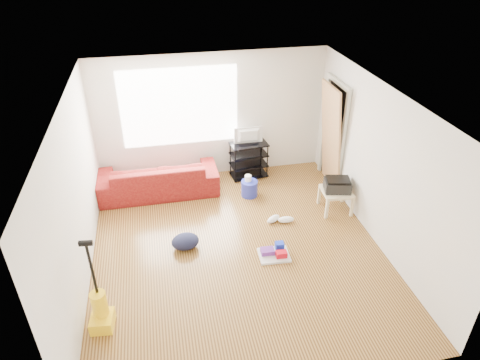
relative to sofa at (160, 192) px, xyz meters
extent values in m
cube|color=#472D13|center=(1.13, -1.95, 0.00)|extent=(4.50, 5.00, 0.01)
cube|color=white|center=(1.13, -1.95, 2.50)|extent=(4.50, 5.00, 0.01)
cube|color=silver|center=(1.13, 0.55, 1.25)|extent=(4.50, 0.01, 2.50)
cube|color=silver|center=(1.13, -4.45, 1.25)|extent=(4.50, 0.01, 2.50)
cube|color=silver|center=(-1.12, -1.95, 1.25)|extent=(0.01, 5.00, 2.50)
cube|color=silver|center=(3.38, -1.95, 1.25)|extent=(0.01, 5.00, 2.50)
cube|color=white|center=(0.53, 0.53, 1.50)|extent=(2.20, 0.01, 1.50)
cube|color=silver|center=(3.34, -0.70, 1.00)|extent=(0.06, 0.08, 2.00)
cube|color=silver|center=(3.34, 0.20, 1.00)|extent=(0.06, 0.08, 2.00)
cube|color=silver|center=(3.34, -0.25, 2.04)|extent=(0.06, 0.98, 0.08)
cube|color=black|center=(3.37, -0.25, 1.00)|extent=(0.01, 0.86, 1.98)
imported|color=#530308|center=(0.00, 0.00, 0.00)|extent=(2.23, 0.87, 0.65)
cube|color=black|center=(1.82, 0.27, 0.03)|extent=(0.77, 0.50, 0.03)
cube|color=black|center=(1.82, 0.27, 0.26)|extent=(0.77, 0.50, 0.03)
cube|color=black|center=(1.82, 0.27, 0.49)|extent=(0.77, 0.50, 0.03)
cube|color=black|center=(1.82, 0.27, 0.72)|extent=(0.77, 0.50, 0.03)
cylinder|color=black|center=(1.51, 0.06, 0.37)|extent=(0.03, 0.03, 0.73)
cylinder|color=black|center=(1.47, 0.41, 0.37)|extent=(0.03, 0.03, 0.73)
cylinder|color=black|center=(2.17, 0.13, 0.37)|extent=(0.03, 0.03, 0.73)
cylinder|color=black|center=(2.13, 0.48, 0.37)|extent=(0.03, 0.03, 0.73)
imported|color=black|center=(1.82, 0.27, 0.90)|extent=(0.57, 0.08, 0.33)
cube|color=beige|center=(3.08, -1.24, 0.39)|extent=(0.54, 0.54, 0.05)
cube|color=beige|center=(2.83, -1.45, 0.18)|extent=(0.05, 0.05, 0.37)
cube|color=beige|center=(2.87, -1.00, 0.18)|extent=(0.05, 0.05, 0.37)
cube|color=beige|center=(3.29, -1.49, 0.18)|extent=(0.05, 0.05, 0.37)
cube|color=beige|center=(3.33, -1.03, 0.18)|extent=(0.05, 0.05, 0.37)
cube|color=black|center=(3.08, -1.24, 0.51)|extent=(0.51, 0.43, 0.19)
cube|color=black|center=(3.08, -1.24, 0.63)|extent=(0.46, 0.38, 0.04)
cylinder|color=#212B9E|center=(1.67, -0.46, 0.00)|extent=(0.34, 0.34, 0.31)
cylinder|color=white|center=(1.65, -0.44, 0.21)|extent=(0.12, 0.12, 0.11)
cube|color=silver|center=(1.66, -2.25, 0.02)|extent=(0.49, 0.40, 0.04)
cube|color=#B4091A|center=(1.75, -2.32, 0.09)|extent=(0.18, 0.12, 0.09)
cube|color=#5E2788|center=(1.56, -2.20, 0.08)|extent=(0.22, 0.16, 0.08)
cube|color=#132BC0|center=(1.77, -2.15, 0.10)|extent=(0.14, 0.12, 0.13)
ellipsoid|color=black|center=(0.33, -1.76, 0.00)|extent=(0.48, 0.40, 0.24)
ellipsoid|color=white|center=(1.89, -1.38, 0.06)|extent=(0.30, 0.25, 0.11)
ellipsoid|color=white|center=(2.10, -1.44, 0.06)|extent=(0.29, 0.14, 0.11)
cube|color=yellow|center=(-0.87, -3.11, 0.09)|extent=(0.31, 0.35, 0.18)
cylinder|color=yellow|center=(-0.87, -3.06, 0.35)|extent=(0.20, 0.20, 0.35)
cylinder|color=black|center=(-0.87, -3.03, 0.90)|extent=(0.04, 0.04, 0.75)
cube|color=black|center=(-0.87, -3.03, 1.31)|extent=(0.16, 0.06, 0.06)
cube|color=#99784B|center=(3.26, -0.36, 0.00)|extent=(0.25, 0.82, 2.04)
camera|label=1|loc=(0.09, -7.16, 4.47)|focal=32.00mm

